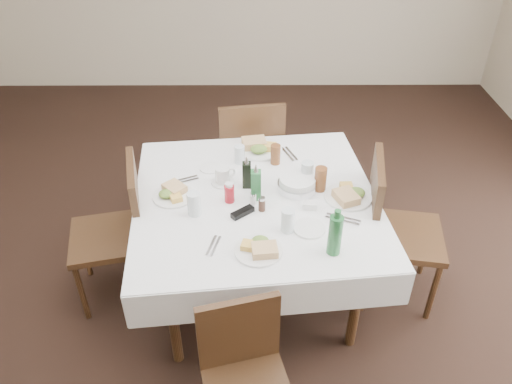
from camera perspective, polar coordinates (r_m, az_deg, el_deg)
ground_plane at (r=3.35m, az=-4.06°, el=-12.76°), size 7.00×7.00×0.00m
room_shell at (r=2.36m, az=-5.85°, el=15.93°), size 6.04×7.04×2.80m
dining_table at (r=2.99m, az=-0.01°, el=-1.68°), size 1.56×1.56×0.76m
chair_north at (r=3.76m, az=-0.65°, el=4.74°), size 0.53×0.53×0.99m
chair_south at (r=2.47m, az=-1.37°, el=-19.52°), size 0.48×0.48×0.83m
chair_east at (r=3.16m, az=15.05°, el=-3.49°), size 0.54×0.54×0.99m
chair_west at (r=3.18m, az=-15.14°, el=-3.62°), size 0.54×0.54×0.96m
meal_north at (r=3.37m, az=0.33°, el=5.15°), size 0.30×0.30×0.07m
meal_south at (r=2.56m, az=0.42°, el=-6.44°), size 0.25×0.25×0.05m
meal_east at (r=2.96m, az=10.55°, el=-0.36°), size 0.28×0.28×0.06m
meal_west at (r=2.97m, az=-9.48°, el=-0.14°), size 0.25×0.25×0.05m
side_plate_a at (r=3.20m, az=-5.25°, el=2.77°), size 0.14×0.14×0.01m
side_plate_b at (r=2.72m, az=6.11°, el=-4.16°), size 0.17×0.17×0.01m
water_n at (r=3.22m, az=-1.88°, el=4.32°), size 0.07×0.07×0.12m
water_s at (r=2.67m, az=3.66°, el=-3.25°), size 0.07×0.07×0.13m
water_e at (r=3.04m, az=5.88°, el=2.23°), size 0.08×0.08×0.14m
water_w at (r=2.79m, az=-7.09°, el=-1.34°), size 0.08×0.08×0.14m
iced_tea_a at (r=3.21m, az=2.24°, el=4.32°), size 0.06×0.06×0.13m
iced_tea_b at (r=2.98m, az=7.38°, el=1.48°), size 0.07×0.07×0.15m
bread_basket at (r=3.00m, az=4.75°, el=0.95°), size 0.24×0.24×0.08m
oil_cruet_dark at (r=2.98m, az=-1.07°, el=2.09°), size 0.05×0.05×0.21m
oil_cruet_green at (r=2.87m, az=-0.01°, el=0.94°), size 0.06×0.06×0.24m
ketchup_bottle at (r=2.88m, az=-3.06°, el=-0.11°), size 0.06×0.06×0.13m
salt_shaker at (r=2.86m, az=-0.32°, el=-0.79°), size 0.04×0.04×0.08m
pepper_shaker at (r=2.81m, az=0.67°, el=-1.38°), size 0.04×0.04×0.09m
coffee_mug at (r=3.04m, az=-3.79°, el=1.82°), size 0.15×0.14×0.11m
sunglasses at (r=2.80m, az=-1.55°, el=-2.34°), size 0.14×0.12×0.03m
green_bottle at (r=2.52m, az=9.03°, el=-4.80°), size 0.07×0.07×0.27m
sugar_caddy at (r=2.86m, az=6.15°, el=-1.53°), size 0.09×0.06×0.04m
cutlery_n at (r=3.34m, az=3.84°, el=4.35°), size 0.11×0.19×0.01m
cutlery_s at (r=2.61m, az=-4.88°, el=-6.15°), size 0.07×0.16×0.01m
cutlery_e at (r=2.81m, az=9.90°, el=-3.10°), size 0.20×0.12×0.01m
cutlery_w at (r=3.10m, az=-8.33°, el=1.26°), size 0.19×0.12×0.01m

